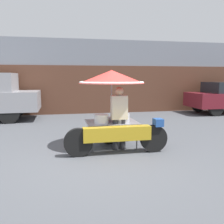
# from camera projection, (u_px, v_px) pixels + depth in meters

# --- Properties ---
(ground_plane) EXTENTS (36.00, 36.00, 0.00)m
(ground_plane) POSITION_uv_depth(u_px,v_px,m) (98.00, 159.00, 5.41)
(ground_plane) COLOR #4C4F54
(shopfront_building) EXTENTS (28.00, 2.06, 3.52)m
(shopfront_building) POSITION_uv_depth(u_px,v_px,m) (75.00, 77.00, 12.73)
(shopfront_building) COLOR gray
(shopfront_building) RESTS_ON ground
(vendor_motorcycle_cart) EXTENTS (2.41, 1.62, 1.92)m
(vendor_motorcycle_cart) POSITION_uv_depth(u_px,v_px,m) (113.00, 93.00, 6.05)
(vendor_motorcycle_cart) COLOR black
(vendor_motorcycle_cart) RESTS_ON ground
(vendor_person) EXTENTS (0.38, 0.22, 1.52)m
(vendor_person) POSITION_uv_depth(u_px,v_px,m) (119.00, 115.00, 5.98)
(vendor_person) COLOR #2D2D33
(vendor_person) RESTS_ON ground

